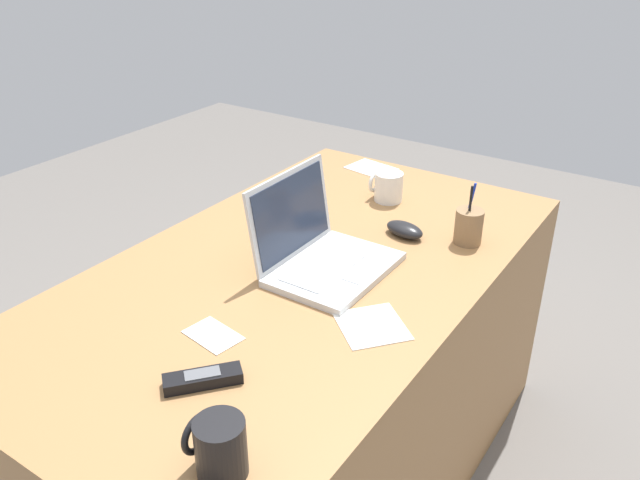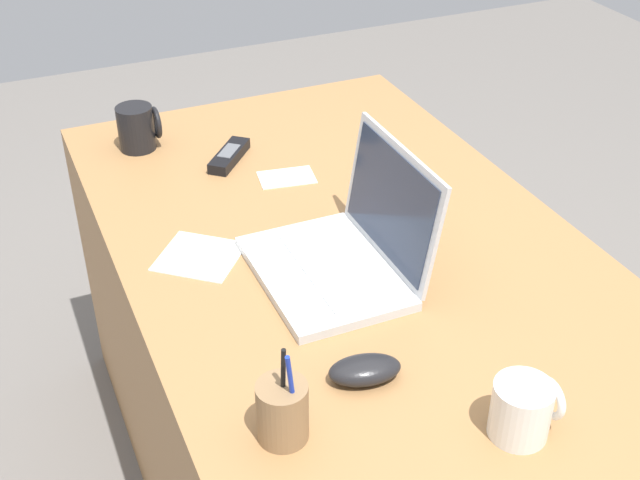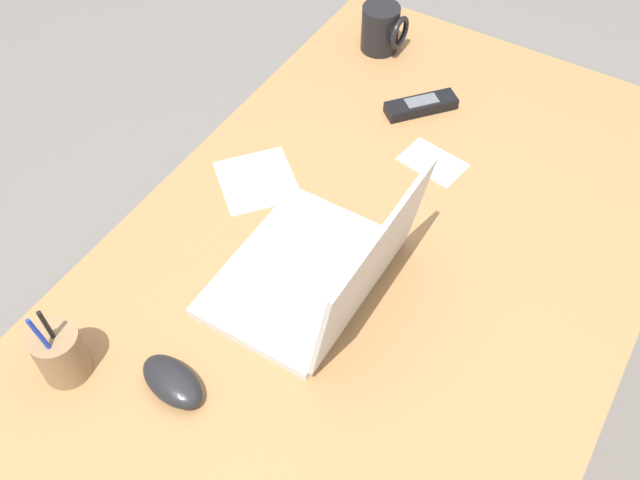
# 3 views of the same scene
# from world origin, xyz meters

# --- Properties ---
(ground_plane) EXTENTS (6.00, 6.00, 0.00)m
(ground_plane) POSITION_xyz_m (0.00, 0.00, 0.00)
(ground_plane) COLOR slate
(desk) EXTENTS (1.57, 0.87, 0.73)m
(desk) POSITION_xyz_m (0.00, 0.00, 0.37)
(desk) COLOR #9E7042
(desk) RESTS_ON ground
(laptop) EXTENTS (0.32, 0.27, 0.23)m
(laptop) POSITION_xyz_m (0.03, -0.05, 0.78)
(laptop) COLOR silver
(laptop) RESTS_ON desk
(computer_mouse) EXTENTS (0.08, 0.13, 0.04)m
(computer_mouse) POSITION_xyz_m (0.30, -0.14, 0.75)
(computer_mouse) COLOR black
(computer_mouse) RESTS_ON desk
(coffee_mug_tall) EXTENTS (0.08, 0.10, 0.10)m
(coffee_mug_tall) POSITION_xyz_m (-0.61, -0.28, 0.78)
(coffee_mug_tall) COLOR black
(coffee_mug_tall) RESTS_ON desk
(cordless_phone) EXTENTS (0.14, 0.13, 0.03)m
(cordless_phone) POSITION_xyz_m (-0.47, -0.11, 0.74)
(cordless_phone) COLOR black
(cordless_phone) RESTS_ON desk
(pen_holder) EXTENTS (0.08, 0.08, 0.17)m
(pen_holder) POSITION_xyz_m (0.36, -0.30, 0.78)
(pen_holder) COLOR olive
(pen_holder) RESTS_ON desk
(paper_note_near_laptop) EXTENTS (0.10, 0.13, 0.00)m
(paper_note_near_laptop) POSITION_xyz_m (-0.34, -0.02, 0.73)
(paper_note_near_laptop) COLOR white
(paper_note_near_laptop) RESTS_ON desk
(paper_note_left) EXTENTS (0.20, 0.20, 0.00)m
(paper_note_left) POSITION_xyz_m (-0.12, -0.28, 0.73)
(paper_note_left) COLOR white
(paper_note_left) RESTS_ON desk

